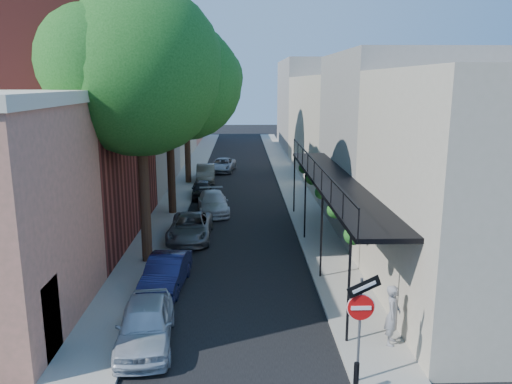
{
  "coord_description": "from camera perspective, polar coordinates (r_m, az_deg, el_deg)",
  "views": [
    {
      "loc": [
        0.24,
        -10.3,
        7.57
      ],
      "look_at": [
        0.87,
        11.25,
        2.8
      ],
      "focal_mm": 35.0,
      "sensor_mm": 36.0,
      "label": 1
    }
  ],
  "objects": [
    {
      "name": "parked_car_f",
      "position": [
        38.79,
        -5.78,
        2.14
      ],
      "size": [
        1.58,
        4.02,
        1.3
      ],
      "primitive_type": "imported",
      "rotation": [
        0.0,
        0.0,
        0.05
      ],
      "color": "#6A665A",
      "rests_on": "ground"
    },
    {
      "name": "oak_near",
      "position": [
        20.88,
        -11.94,
        13.06
      ],
      "size": [
        7.48,
        6.8,
        11.42
      ],
      "color": "#311E13",
      "rests_on": "ground"
    },
    {
      "name": "sign_post",
      "position": [
        12.9,
        11.9,
        -13.23
      ],
      "size": [
        0.89,
        0.17,
        2.99
      ],
      "color": "#595B60",
      "rests_on": "ground"
    },
    {
      "name": "bollard",
      "position": [
        13.2,
        11.38,
        -20.1
      ],
      "size": [
        0.14,
        0.14,
        0.8
      ],
      "primitive_type": "cylinder",
      "color": "black",
      "rests_on": "sidewalk_right"
    },
    {
      "name": "road_surface",
      "position": [
        41.01,
        -1.99,
        1.84
      ],
      "size": [
        6.0,
        64.0,
        0.01
      ],
      "primitive_type": "cube",
      "color": "black",
      "rests_on": "ground"
    },
    {
      "name": "parked_car_b",
      "position": [
        19.12,
        -10.23,
        -9.06
      ],
      "size": [
        1.6,
        3.84,
        1.23
      ],
      "primitive_type": "imported",
      "rotation": [
        0.0,
        0.0,
        -0.08
      ],
      "color": "#14173F",
      "rests_on": "ground"
    },
    {
      "name": "sidewalk_left",
      "position": [
        41.22,
        -7.57,
        1.87
      ],
      "size": [
        2.0,
        64.0,
        0.12
      ],
      "primitive_type": "cube",
      "color": "gray",
      "rests_on": "ground"
    },
    {
      "name": "parked_car_e",
      "position": [
        33.49,
        -6.21,
        0.33
      ],
      "size": [
        1.56,
        3.39,
        1.13
      ],
      "primitive_type": "imported",
      "rotation": [
        0.0,
        0.0,
        0.07
      ],
      "color": "black",
      "rests_on": "ground"
    },
    {
      "name": "pedestrian",
      "position": [
        15.29,
        15.36,
        -13.38
      ],
      "size": [
        0.66,
        0.77,
        1.79
      ],
      "primitive_type": "imported",
      "rotation": [
        0.0,
        0.0,
        1.16
      ],
      "color": "gray",
      "rests_on": "sidewalk_right"
    },
    {
      "name": "parked_car_a",
      "position": [
        15.39,
        -12.52,
        -14.51
      ],
      "size": [
        1.92,
        4.02,
        1.33
      ],
      "primitive_type": "imported",
      "rotation": [
        0.0,
        0.0,
        0.09
      ],
      "color": "#B1B9C4",
      "rests_on": "ground"
    },
    {
      "name": "sidewalk_right",
      "position": [
        41.17,
        3.58,
        1.95
      ],
      "size": [
        2.0,
        64.0,
        0.12
      ],
      "primitive_type": "cube",
      "color": "gray",
      "rests_on": "ground"
    },
    {
      "name": "oak_mid",
      "position": [
        28.77,
        -9.17,
        11.3
      ],
      "size": [
        6.6,
        6.0,
        10.2
      ],
      "color": "#311E13",
      "rests_on": "ground"
    },
    {
      "name": "buildings_left",
      "position": [
        40.3,
        -15.54,
        8.29
      ],
      "size": [
        10.1,
        59.1,
        12.0
      ],
      "color": "tan",
      "rests_on": "ground"
    },
    {
      "name": "oak_far",
      "position": [
        37.75,
        -7.35,
        13.43
      ],
      "size": [
        7.7,
        7.0,
        11.9
      ],
      "color": "#311E13",
      "rests_on": "ground"
    },
    {
      "name": "buildings_right",
      "position": [
        40.86,
        10.79,
        7.85
      ],
      "size": [
        9.8,
        55.0,
        10.0
      ],
      "color": "#B4A995",
      "rests_on": "ground"
    },
    {
      "name": "parked_car_d",
      "position": [
        29.46,
        -4.91,
        -1.23
      ],
      "size": [
        2.19,
        4.38,
        1.22
      ],
      "primitive_type": "imported",
      "rotation": [
        0.0,
        0.0,
        0.12
      ],
      "color": "#BCBBC0",
      "rests_on": "ground"
    },
    {
      "name": "parked_car_g",
      "position": [
        43.01,
        -3.86,
        3.09
      ],
      "size": [
        2.43,
        4.35,
        1.15
      ],
      "primitive_type": "imported",
      "rotation": [
        0.0,
        0.0,
        -0.13
      ],
      "color": "gray",
      "rests_on": "ground"
    },
    {
      "name": "parked_car_c",
      "position": [
        24.68,
        -7.51,
        -4.02
      ],
      "size": [
        2.03,
        4.38,
        1.22
      ],
      "primitive_type": "imported",
      "rotation": [
        0.0,
        0.0,
        0.0
      ],
      "color": "#5B5F63",
      "rests_on": "ground"
    }
  ]
}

